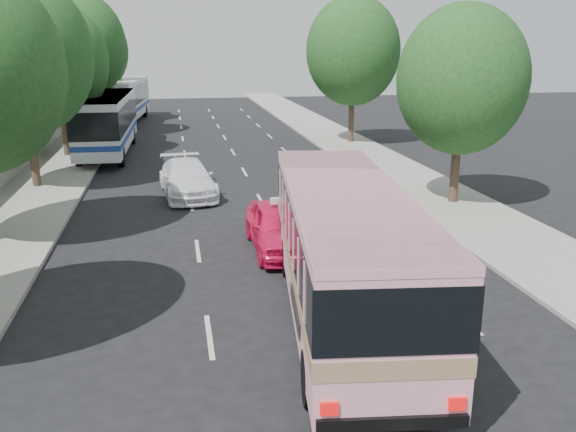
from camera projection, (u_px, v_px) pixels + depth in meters
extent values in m
plane|color=black|center=(277.00, 296.00, 16.03)|extent=(120.00, 120.00, 0.00)
cube|color=#9E998E|center=(64.00, 162.00, 33.41)|extent=(4.00, 90.00, 0.15)
cube|color=#9E998E|center=(361.00, 153.00, 36.42)|extent=(4.00, 90.00, 0.12)
cube|color=#9E998E|center=(27.00, 149.00, 32.86)|extent=(0.30, 90.00, 1.50)
cylinder|color=#38281E|center=(33.00, 147.00, 27.20)|extent=(0.36, 0.36, 3.80)
ellipsoid|color=#19461E|center=(22.00, 55.00, 26.10)|extent=(6.00, 6.00, 6.90)
sphere|color=#19461E|center=(27.00, 26.00, 25.56)|extent=(3.90, 3.90, 3.90)
cylinder|color=#38281E|center=(65.00, 127.00, 34.82)|extent=(0.36, 0.36, 3.50)
ellipsoid|color=#19461E|center=(58.00, 61.00, 33.81)|extent=(5.52, 5.52, 6.35)
sphere|color=#19461E|center=(63.00, 40.00, 33.29)|extent=(3.59, 3.59, 3.59)
cylinder|color=#38281E|center=(85.00, 108.00, 42.33)|extent=(0.36, 0.36, 3.99)
ellipsoid|color=#19461E|center=(79.00, 46.00, 41.18)|extent=(6.30, 6.30, 7.24)
sphere|color=#19461E|center=(83.00, 26.00, 40.62)|extent=(4.09, 4.09, 4.09)
cylinder|color=#38281E|center=(95.00, 100.00, 49.89)|extent=(0.36, 0.36, 3.72)
ellipsoid|color=#19461E|center=(91.00, 51.00, 48.82)|extent=(5.88, 5.88, 6.76)
sphere|color=#19461E|center=(94.00, 35.00, 48.28)|extent=(3.82, 3.82, 3.82)
cylinder|color=#38281E|center=(455.00, 165.00, 24.69)|extent=(0.36, 0.36, 3.23)
ellipsoid|color=#19461E|center=(462.00, 80.00, 23.75)|extent=(5.10, 5.10, 5.87)
sphere|color=#19461E|center=(477.00, 53.00, 23.26)|extent=(3.32, 3.31, 3.31)
cylinder|color=#38281E|center=(351.00, 114.00, 39.78)|extent=(0.36, 0.36, 3.80)
ellipsoid|color=#19461E|center=(353.00, 51.00, 38.69)|extent=(6.00, 6.00, 6.90)
sphere|color=#19461E|center=(361.00, 31.00, 38.14)|extent=(3.90, 3.90, 3.90)
cube|color=pink|center=(344.00, 246.00, 14.11)|extent=(3.72, 10.35, 2.71)
cube|color=#9E7A59|center=(344.00, 258.00, 14.20)|extent=(3.76, 10.37, 0.35)
cube|color=black|center=(345.00, 225.00, 13.97)|extent=(3.77, 10.39, 1.11)
cube|color=pink|center=(346.00, 192.00, 13.76)|extent=(3.74, 10.37, 0.16)
cylinder|color=black|center=(288.00, 257.00, 17.33)|extent=(0.43, 1.08, 1.05)
cylinder|color=black|center=(365.00, 256.00, 17.47)|extent=(0.43, 1.08, 1.05)
cylinder|color=black|center=(311.00, 378.00, 11.11)|extent=(0.43, 1.08, 1.05)
cylinder|color=black|center=(431.00, 374.00, 11.25)|extent=(0.43, 1.08, 1.05)
imported|color=#FE1657|center=(279.00, 227.00, 19.37)|extent=(1.85, 4.54, 1.54)
imported|color=white|center=(187.00, 178.00, 26.33)|extent=(2.63, 5.36, 1.50)
cube|color=white|center=(107.00, 120.00, 35.79)|extent=(2.66, 11.59, 2.93)
cube|color=black|center=(107.00, 114.00, 35.70)|extent=(2.71, 11.62, 1.44)
cube|color=navy|center=(108.00, 133.00, 36.00)|extent=(2.70, 11.61, 0.29)
cube|color=white|center=(105.00, 96.00, 35.41)|extent=(2.68, 11.61, 0.13)
cylinder|color=black|center=(98.00, 137.00, 39.49)|extent=(0.33, 1.06, 1.06)
cylinder|color=black|center=(132.00, 136.00, 39.84)|extent=(0.33, 1.06, 1.06)
cylinder|color=black|center=(79.00, 158.00, 32.19)|extent=(0.33, 1.06, 1.06)
cylinder|color=black|center=(121.00, 157.00, 32.54)|extent=(0.33, 1.06, 1.06)
cube|color=silver|center=(125.00, 98.00, 50.22)|extent=(3.41, 11.74, 2.94)
cube|color=black|center=(125.00, 94.00, 50.12)|extent=(3.47, 11.78, 1.45)
cube|color=navy|center=(126.00, 107.00, 50.42)|extent=(3.45, 11.77, 0.29)
cube|color=silver|center=(124.00, 81.00, 49.83)|extent=(3.43, 11.76, 0.14)
cylinder|color=black|center=(120.00, 111.00, 54.02)|extent=(0.40, 1.08, 1.06)
cylinder|color=black|center=(145.00, 111.00, 54.23)|extent=(0.40, 1.08, 1.06)
cylinder|color=black|center=(104.00, 122.00, 46.64)|extent=(0.40, 1.08, 1.06)
cylinder|color=black|center=(133.00, 122.00, 46.85)|extent=(0.40, 1.08, 1.06)
cube|color=silver|center=(279.00, 201.00, 19.13)|extent=(0.55, 0.18, 0.18)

